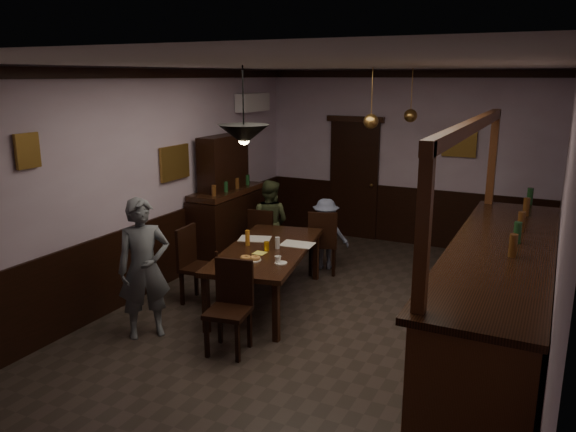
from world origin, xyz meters
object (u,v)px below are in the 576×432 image
Objects in this scene: coffee_cup at (278,259)px; person_seated_right at (326,234)px; chair_far_left at (263,236)px; chair_far_right at (323,240)px; sideboard at (227,212)px; person_standing at (144,268)px; bar_counter at (499,297)px; person_seated_left at (269,222)px; chair_near at (231,302)px; pendant_brass_mid at (371,122)px; chair_side at (194,261)px; pendant_brass_far at (410,116)px; dining_table at (267,253)px; soda_can at (267,246)px; pendant_iron at (244,135)px.

person_seated_right is at bearing 85.89° from coffee_cup.
coffee_cup is at bearing 119.07° from chair_far_left.
chair_far_right is 0.49× the size of sideboard.
bar_counter is at bearing -27.33° from person_standing.
chair_far_left is 0.59× the size of person_standing.
coffee_cup is at bearing -171.06° from bar_counter.
person_standing is 1.20× the size of person_seated_left.
chair_far_left is at bearing -5.87° from sideboard.
coffee_cup is (0.14, 0.83, 0.26)m from chair_near.
pendant_brass_mid reaches higher than person_standing.
chair_side reaches higher than chair_near.
person_seated_left is at bearing 17.45° from sideboard.
person_seated_left is (-0.04, 0.27, 0.15)m from chair_far_left.
pendant_brass_far reaches higher than person_standing.
bar_counter reaches higher than chair_near.
chair_far_left is at bearing -9.35° from chair_far_right.
soda_can reaches higher than dining_table.
sideboard is (-0.59, 2.66, 0.00)m from person_standing.
soda_can is (0.79, -1.54, 0.14)m from person_seated_left.
coffee_cup is 0.10× the size of pendant_brass_far.
chair_far_right is at bearing 169.30° from person_seated_left.
person_seated_left is 0.30× the size of bar_counter.
person_standing is at bearing -145.90° from pendant_iron.
chair_near is at bearing 76.34° from person_seated_right.
dining_table is at bearing 100.90° from pendant_iron.
chair_far_right is 0.61× the size of person_standing.
person_seated_left reaches higher than chair_far_left.
dining_table is 29.37× the size of coffee_cup.
person_standing reaches higher than dining_table.
bar_counter is 3.54m from pendant_brass_far.
pendant_brass_mid is (0.53, 1.69, 1.50)m from coffee_cup.
person_seated_right is 2.95m from pendant_iron.
coffee_cup is at bearing 75.62° from chair_far_right.
chair_side is 8.37× the size of soda_can.
dining_table is at bearing -41.77° from sideboard.
pendant_iron is at bearing -81.54° from soda_can.
chair_far_right is 0.98× the size of chair_near.
chair_near is at bearing -57.14° from sideboard.
person_standing is 1.91× the size of pendant_iron.
soda_can is at bearing 9.74° from person_standing.
dining_table is 1.62m from person_seated_right.
pendant_brass_mid is at bearing 65.68° from chair_near.
sideboard is at bearing 113.63° from chair_near.
person_seated_left is 0.91m from person_seated_right.
person_standing is 1.53m from coffee_cup.
bar_counter reaches higher than coffee_cup.
dining_table is at bearing 178.24° from bar_counter.
dining_table is at bearing 69.02° from person_seated_right.
pendant_brass_mid is at bearing 61.57° from coffee_cup.
person_standing is 20.04× the size of coffee_cup.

